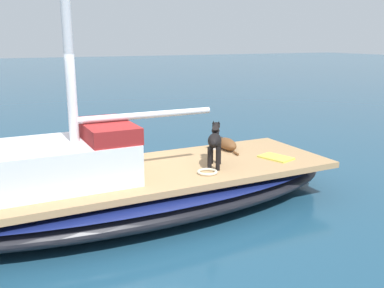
{
  "coord_description": "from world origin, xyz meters",
  "views": [
    {
      "loc": [
        -6.18,
        1.99,
        2.71
      ],
      "look_at": [
        0.0,
        -1.0,
        1.01
      ],
      "focal_mm": 39.9,
      "sensor_mm": 36.0,
      "label": 1
    }
  ],
  "objects_px": {
    "sailboat_main": "(136,192)",
    "coiled_rope": "(207,172)",
    "deck_towel": "(276,158)",
    "deck_winch": "(213,144)",
    "dog_black": "(215,141)",
    "dog_brown": "(227,144)"
  },
  "relations": [
    {
      "from": "dog_brown",
      "to": "deck_towel",
      "type": "xyz_separation_m",
      "value": [
        -0.93,
        -0.46,
        -0.09
      ]
    },
    {
      "from": "sailboat_main",
      "to": "deck_winch",
      "type": "height_order",
      "value": "deck_winch"
    },
    {
      "from": "sailboat_main",
      "to": "deck_towel",
      "type": "relative_size",
      "value": 12.98
    },
    {
      "from": "deck_towel",
      "to": "sailboat_main",
      "type": "bearing_deg",
      "value": 82.72
    },
    {
      "from": "coiled_rope",
      "to": "dog_brown",
      "type": "bearing_deg",
      "value": -41.38
    },
    {
      "from": "sailboat_main",
      "to": "coiled_rope",
      "type": "relative_size",
      "value": 22.43
    },
    {
      "from": "coiled_rope",
      "to": "deck_towel",
      "type": "xyz_separation_m",
      "value": [
        0.23,
        -1.49,
        -0.01
      ]
    },
    {
      "from": "sailboat_main",
      "to": "dog_black",
      "type": "distance_m",
      "value": 1.51
    },
    {
      "from": "dog_black",
      "to": "deck_winch",
      "type": "relative_size",
      "value": 3.98
    },
    {
      "from": "dog_black",
      "to": "dog_brown",
      "type": "distance_m",
      "value": 1.18
    },
    {
      "from": "dog_black",
      "to": "deck_towel",
      "type": "height_order",
      "value": "dog_black"
    },
    {
      "from": "sailboat_main",
      "to": "dog_black",
      "type": "height_order",
      "value": "dog_black"
    },
    {
      "from": "coiled_rope",
      "to": "sailboat_main",
      "type": "bearing_deg",
      "value": 61.18
    },
    {
      "from": "coiled_rope",
      "to": "dog_black",
      "type": "bearing_deg",
      "value": -44.27
    },
    {
      "from": "deck_winch",
      "to": "deck_towel",
      "type": "xyz_separation_m",
      "value": [
        -1.06,
        -0.68,
        -0.08
      ]
    },
    {
      "from": "dog_brown",
      "to": "dog_black",
      "type": "bearing_deg",
      "value": 139.68
    },
    {
      "from": "dog_brown",
      "to": "deck_towel",
      "type": "distance_m",
      "value": 1.04
    },
    {
      "from": "deck_winch",
      "to": "deck_towel",
      "type": "relative_size",
      "value": 0.38
    },
    {
      "from": "deck_winch",
      "to": "deck_towel",
      "type": "bearing_deg",
      "value": -147.44
    },
    {
      "from": "dog_brown",
      "to": "coiled_rope",
      "type": "height_order",
      "value": "dog_brown"
    },
    {
      "from": "coiled_rope",
      "to": "deck_towel",
      "type": "height_order",
      "value": "coiled_rope"
    },
    {
      "from": "dog_brown",
      "to": "sailboat_main",
      "type": "bearing_deg",
      "value": 106.83
    }
  ]
}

